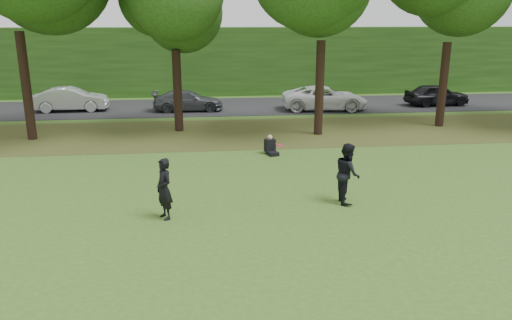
{
  "coord_description": "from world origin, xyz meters",
  "views": [
    {
      "loc": [
        -1.89,
        -11.79,
        5.64
      ],
      "look_at": [
        -0.17,
        3.36,
        1.3
      ],
      "focal_mm": 35.0,
      "sensor_mm": 36.0,
      "label": 1
    }
  ],
  "objects_px": {
    "frisbee": "(280,145)",
    "seated_person": "(271,147)",
    "player_left": "(164,189)",
    "player_right": "(347,173)"
  },
  "relations": [
    {
      "from": "player_right",
      "to": "frisbee",
      "type": "xyz_separation_m",
      "value": [
        -2.22,
        -0.34,
        1.05
      ]
    },
    {
      "from": "player_right",
      "to": "seated_person",
      "type": "height_order",
      "value": "player_right"
    },
    {
      "from": "frisbee",
      "to": "seated_person",
      "type": "bearing_deg",
      "value": 84.22
    },
    {
      "from": "player_left",
      "to": "player_right",
      "type": "xyz_separation_m",
      "value": [
        5.64,
        0.72,
        0.05
      ]
    },
    {
      "from": "player_left",
      "to": "player_right",
      "type": "distance_m",
      "value": 5.68
    },
    {
      "from": "player_right",
      "to": "frisbee",
      "type": "relative_size",
      "value": 5.3
    },
    {
      "from": "player_left",
      "to": "frisbee",
      "type": "height_order",
      "value": "frisbee"
    },
    {
      "from": "player_left",
      "to": "player_right",
      "type": "bearing_deg",
      "value": 68.02
    },
    {
      "from": "player_right",
      "to": "frisbee",
      "type": "height_order",
      "value": "frisbee"
    },
    {
      "from": "player_right",
      "to": "seated_person",
      "type": "bearing_deg",
      "value": 18.49
    }
  ]
}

